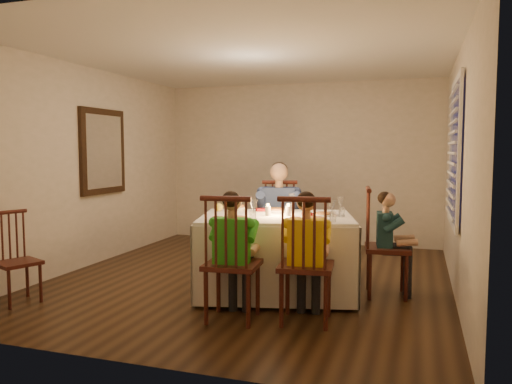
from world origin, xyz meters
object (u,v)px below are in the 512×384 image
(child_yellow, at_px, (305,322))
(child_green, at_px, (233,320))
(chair_near_left, at_px, (233,320))
(chair_end, at_px, (386,295))
(child_teal, at_px, (386,295))
(serving_bowl, at_px, (237,209))
(chair_adult, at_px, (279,273))
(chair_near_right, at_px, (305,322))
(chair_extra, at_px, (19,303))
(dining_table, at_px, (276,238))
(adult, at_px, (279,273))

(child_yellow, bearing_deg, child_green, 6.69)
(chair_near_left, bearing_deg, chair_end, -141.37)
(child_teal, bearing_deg, chair_near_left, 126.04)
(chair_near_left, distance_m, serving_bowl, 1.49)
(chair_near_left, xyz_separation_m, child_teal, (1.27, 1.20, 0.00))
(chair_adult, height_order, chair_near_right, same)
(chair_near_left, bearing_deg, child_yellow, -172.03)
(chair_end, bearing_deg, child_green, 126.04)
(chair_adult, height_order, child_yellow, child_yellow)
(chair_near_right, xyz_separation_m, serving_bowl, (-1.01, 1.01, 0.86))
(chair_extra, bearing_deg, child_teal, -45.61)
(child_green, xyz_separation_m, serving_bowl, (-0.38, 1.15, 0.86))
(chair_adult, bearing_deg, dining_table, -88.82)
(chair_adult, relative_size, child_green, 0.98)
(chair_extra, distance_m, serving_bowl, 2.43)
(chair_end, distance_m, child_green, 1.74)
(serving_bowl, bearing_deg, chair_end, 1.65)
(dining_table, height_order, serving_bowl, serving_bowl)
(dining_table, relative_size, chair_near_right, 1.61)
(chair_end, distance_m, child_teal, 0.00)
(chair_near_left, bearing_deg, dining_table, -104.50)
(chair_adult, bearing_deg, chair_end, -36.38)
(chair_end, bearing_deg, dining_table, 97.69)
(child_green, distance_m, child_yellow, 0.65)
(chair_near_left, bearing_deg, serving_bowl, -76.68)
(chair_adult, relative_size, chair_near_right, 1.00)
(chair_near_right, distance_m, chair_end, 1.23)
(chair_adult, distance_m, child_teal, 1.45)
(child_yellow, bearing_deg, dining_table, -63.43)
(chair_end, height_order, adult, adult)
(chair_extra, xyz_separation_m, serving_bowl, (1.83, 1.35, 0.86))
(chair_adult, height_order, child_green, child_green)
(chair_extra, bearing_deg, serving_bowl, -31.06)
(chair_near_left, relative_size, chair_near_right, 1.00)
(chair_end, bearing_deg, serving_bowl, 84.29)
(child_teal, bearing_deg, child_yellow, 141.78)
(chair_near_right, xyz_separation_m, child_yellow, (0.00, 0.00, 0.00))
(dining_table, relative_size, serving_bowl, 9.64)
(child_yellow, xyz_separation_m, child_teal, (0.63, 1.05, 0.00))
(chair_end, bearing_deg, adult, 59.02)
(chair_extra, distance_m, child_green, 2.21)
(chair_adult, height_order, chair_extra, chair_adult)
(child_green, bearing_deg, child_yellow, -172.03)
(chair_end, bearing_deg, child_teal, 172.64)
(child_yellow, height_order, serving_bowl, serving_bowl)
(chair_near_right, relative_size, chair_extra, 1.24)
(chair_near_right, xyz_separation_m, chair_extra, (-2.84, -0.35, 0.00))
(child_green, height_order, serving_bowl, serving_bowl)
(child_green, distance_m, child_teal, 1.74)
(child_teal, bearing_deg, chair_extra, 104.63)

